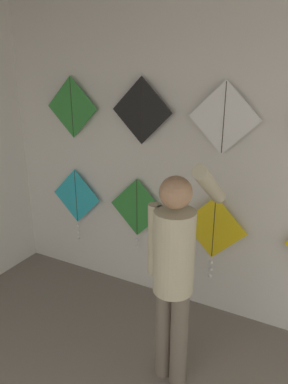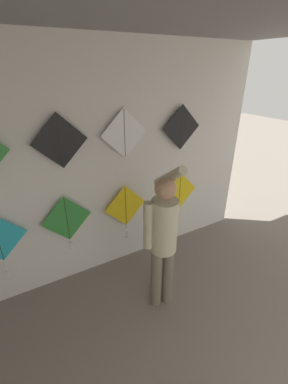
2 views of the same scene
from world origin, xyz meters
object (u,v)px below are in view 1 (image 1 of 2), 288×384
Objects in this scene: kite_2 at (213,232)px; kite_0 at (76,200)px; kite_6 at (224,118)px; kite_5 at (142,111)px; kite_4 at (72,107)px; kite_1 at (137,210)px; shopkeeper at (174,266)px.

kite_0 is at bearing 180.00° from kite_2.
kite_5 is at bearing 180.00° from kite_6.
kite_6 reaches higher than kite_4.
kite_2 is at bearing -177.28° from kite_6.
kite_2 is (0.76, -0.00, -0.05)m from kite_1.
kite_4 is (-0.70, 0.00, 0.92)m from kite_1.
kite_5 reaches higher than kite_2.
kite_1 is 0.91× the size of kite_2.
kite_1 is at bearing 179.98° from kite_2.
kite_4 is (0.02, 0.00, 0.94)m from kite_0.
shopkeeper is 0.88m from kite_2.
kite_2 is 1.36× the size of kite_4.
kite_5 reaches higher than shopkeeper.
kite_5 is at bearing 179.93° from kite_2.
kite_5 is at bearing 0.00° from kite_4.
kite_0 is at bearing -179.93° from kite_5.
kite_5 is (0.05, 0.00, 0.93)m from kite_1.
shopkeeper is 2.89× the size of kite_6.
kite_5 is at bearing 143.95° from shopkeeper.
kite_1 is 1.21m from kite_6.
kite_0 is (-1.48, 0.87, -0.10)m from shopkeeper.
kite_4 is at bearing 179.95° from kite_1.
kite_4 is 1.00× the size of kite_6.
shopkeeper is at bearing -48.72° from kite_1.
shopkeeper is 2.34× the size of kite_1.
kite_1 is at bearing -179.95° from kite_6.
kite_4 is (-1.46, 0.00, 0.97)m from kite_2.
kite_4 reaches higher than kite_0.
kite_6 is at bearing 0.00° from kite_5.
kite_4 is 1.48m from kite_6.
kite_1 is 0.93m from kite_5.
kite_6 is (1.50, 0.00, 0.95)m from kite_0.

